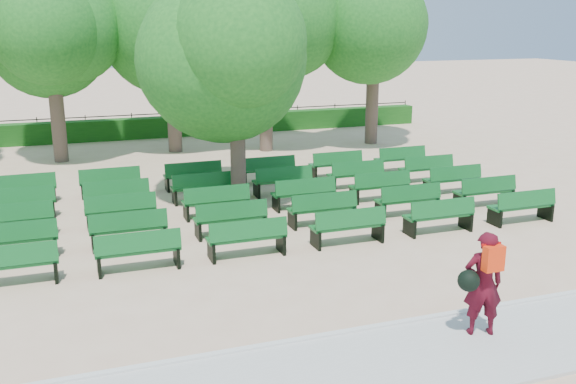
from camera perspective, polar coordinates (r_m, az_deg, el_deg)
name	(u,v)px	position (r m, az deg, el deg)	size (l,w,h in m)	color
ground	(237,228)	(16.44, -4.56, -3.17)	(120.00, 120.00, 0.00)	#D1AB8B
paving	(366,370)	(10.06, 6.95, -15.45)	(30.00, 2.20, 0.06)	beige
curb	(335,335)	(10.96, 4.23, -12.55)	(30.00, 0.12, 0.10)	silver
hedge	(156,127)	(29.75, -11.67, 5.65)	(26.00, 0.70, 0.90)	#185315
fence	(155,136)	(30.22, -11.74, 4.92)	(26.00, 0.10, 1.02)	black
tree_line	(171,154)	(25.94, -10.35, 3.37)	(21.80, 6.80, 7.04)	#217121
bench_array	(216,213)	(17.37, -6.41, -1.91)	(1.80, 0.67, 1.12)	#105B22
tree_among	(236,58)	(17.76, -4.64, 11.75)	(4.60, 4.60, 6.21)	brown
person	(482,282)	(11.02, 16.90, -7.69)	(0.88, 0.59, 1.78)	#470A16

